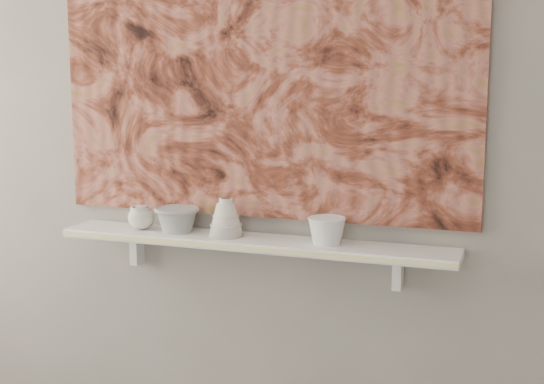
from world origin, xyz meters
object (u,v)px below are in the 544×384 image
at_px(bell_vessel, 226,217).
at_px(painting, 261,58).
at_px(bowl_grey, 177,219).
at_px(cup_cream, 141,217).
at_px(bowl_white, 327,230).
at_px(shelf, 253,242).

bearing_deg(bell_vessel, painting, 38.82).
relative_size(bowl_grey, cup_cream, 1.67).
bearing_deg(bell_vessel, bowl_white, 0.00).
relative_size(cup_cream, bowl_white, 0.75).
bearing_deg(bowl_white, bell_vessel, 180.00).
distance_m(painting, bowl_white, 0.63).
relative_size(cup_cream, bell_vessel, 0.71).
bearing_deg(bowl_grey, cup_cream, 180.00).
bearing_deg(cup_cream, painting, 10.58).
height_order(shelf, bowl_grey, bowl_grey).
relative_size(bell_vessel, bowl_white, 1.05).
height_order(bell_vessel, bowl_white, bell_vessel).
relative_size(shelf, cup_cream, 14.67).
relative_size(shelf, bell_vessel, 10.47).
xyz_separation_m(bowl_grey, bell_vessel, (0.19, 0.00, 0.02)).
bearing_deg(painting, cup_cream, -169.42).
height_order(painting, bell_vessel, painting).
bearing_deg(shelf, bowl_grey, 180.00).
height_order(shelf, cup_cream, cup_cream).
xyz_separation_m(bell_vessel, bowl_white, (0.36, 0.00, -0.02)).
distance_m(shelf, bowl_grey, 0.29).
bearing_deg(painting, bowl_grey, -164.41).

